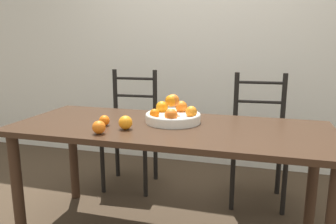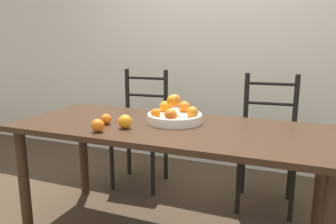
{
  "view_description": "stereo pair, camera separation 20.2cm",
  "coord_description": "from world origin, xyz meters",
  "px_view_note": "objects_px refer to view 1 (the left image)",
  "views": [
    {
      "loc": [
        0.54,
        -1.91,
        1.28
      ],
      "look_at": [
        -0.0,
        -0.01,
        0.86
      ],
      "focal_mm": 35.0,
      "sensor_mm": 36.0,
      "label": 1
    },
    {
      "loc": [
        0.73,
        -1.85,
        1.28
      ],
      "look_at": [
        -0.0,
        -0.01,
        0.86
      ],
      "focal_mm": 35.0,
      "sensor_mm": 36.0,
      "label": 2
    }
  ],
  "objects_px": {
    "orange_loose_1": "(126,123)",
    "chair_left": "(131,133)",
    "orange_loose_2": "(104,120)",
    "orange_loose_0": "(99,127)",
    "fruit_bowl": "(173,114)",
    "chair_right": "(258,143)"
  },
  "relations": [
    {
      "from": "orange_loose_2",
      "to": "chair_right",
      "type": "relative_size",
      "value": 0.06
    },
    {
      "from": "chair_right",
      "to": "fruit_bowl",
      "type": "bearing_deg",
      "value": -135.37
    },
    {
      "from": "chair_left",
      "to": "orange_loose_2",
      "type": "bearing_deg",
      "value": -82.92
    },
    {
      "from": "fruit_bowl",
      "to": "chair_right",
      "type": "height_order",
      "value": "chair_right"
    },
    {
      "from": "orange_loose_1",
      "to": "fruit_bowl",
      "type": "bearing_deg",
      "value": 48.53
    },
    {
      "from": "orange_loose_0",
      "to": "orange_loose_1",
      "type": "height_order",
      "value": "orange_loose_1"
    },
    {
      "from": "orange_loose_2",
      "to": "chair_right",
      "type": "bearing_deg",
      "value": 41.61
    },
    {
      "from": "orange_loose_0",
      "to": "chair_left",
      "type": "bearing_deg",
      "value": 102.54
    },
    {
      "from": "orange_loose_1",
      "to": "chair_left",
      "type": "relative_size",
      "value": 0.08
    },
    {
      "from": "orange_loose_0",
      "to": "orange_loose_2",
      "type": "height_order",
      "value": "orange_loose_0"
    },
    {
      "from": "orange_loose_2",
      "to": "chair_right",
      "type": "height_order",
      "value": "chair_right"
    },
    {
      "from": "orange_loose_1",
      "to": "chair_left",
      "type": "distance_m",
      "value": 0.99
    },
    {
      "from": "fruit_bowl",
      "to": "orange_loose_1",
      "type": "distance_m",
      "value": 0.34
    },
    {
      "from": "fruit_bowl",
      "to": "chair_right",
      "type": "xyz_separation_m",
      "value": [
        0.55,
        0.62,
        -0.34
      ]
    },
    {
      "from": "fruit_bowl",
      "to": "orange_loose_0",
      "type": "relative_size",
      "value": 4.68
    },
    {
      "from": "fruit_bowl",
      "to": "orange_loose_1",
      "type": "bearing_deg",
      "value": -131.47
    },
    {
      "from": "orange_loose_0",
      "to": "orange_loose_2",
      "type": "distance_m",
      "value": 0.19
    },
    {
      "from": "orange_loose_0",
      "to": "chair_right",
      "type": "height_order",
      "value": "chair_right"
    },
    {
      "from": "orange_loose_1",
      "to": "chair_right",
      "type": "height_order",
      "value": "chair_right"
    },
    {
      "from": "orange_loose_1",
      "to": "orange_loose_0",
      "type": "bearing_deg",
      "value": -129.03
    },
    {
      "from": "orange_loose_0",
      "to": "chair_left",
      "type": "relative_size",
      "value": 0.07
    },
    {
      "from": "orange_loose_2",
      "to": "chair_right",
      "type": "xyz_separation_m",
      "value": [
        0.93,
        0.83,
        -0.32
      ]
    }
  ]
}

